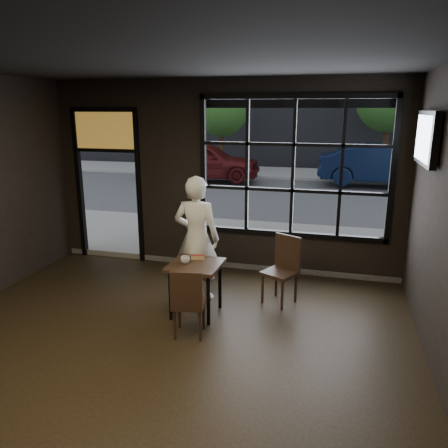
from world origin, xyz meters
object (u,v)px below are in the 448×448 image
(man, at_px, (197,238))
(navy_car, at_px, (382,165))
(chair_near, at_px, (189,301))
(cafe_table, at_px, (196,289))

(man, bearing_deg, navy_car, -107.84)
(chair_near, height_order, navy_car, navy_car)
(cafe_table, xyz_separation_m, chair_near, (0.10, -0.56, 0.08))
(man, bearing_deg, cafe_table, 105.97)
(navy_car, bearing_deg, man, 163.04)
(chair_near, relative_size, man, 0.49)
(cafe_table, distance_m, man, 0.77)
(man, bearing_deg, chair_near, 102.88)
(cafe_table, distance_m, chair_near, 0.57)
(cafe_table, xyz_separation_m, navy_car, (3.20, 10.97, 0.44))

